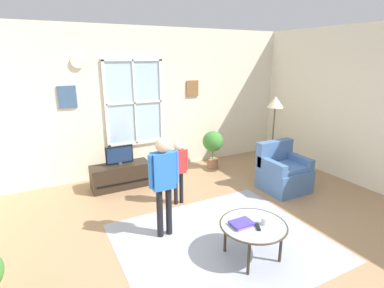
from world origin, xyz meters
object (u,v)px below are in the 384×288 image
Objects in this scene: tv_stand at (121,176)px; person_blue_shirt at (163,176)px; floor_lamp at (275,110)px; television at (119,155)px; armchair at (283,173)px; cup at (265,221)px; remote_near_cup at (258,227)px; remote_near_books at (250,222)px; book_stack at (241,223)px; potted_plant_by_window at (213,144)px; coffee_table at (253,226)px; person_red_shirt at (178,165)px.

person_blue_shirt is at bearing -86.43° from tv_stand.
floor_lamp is at bearing 20.19° from person_blue_shirt.
television is 3.02m from armchair.
cup is 0.67× the size of remote_near_cup.
remote_near_books is 0.10× the size of person_blue_shirt.
television is 1.89× the size of book_stack.
cup is (-1.62, -1.37, 0.17)m from armchair.
book_stack reaches higher than remote_near_cup.
cup is 3.12m from potted_plant_by_window.
potted_plant_by_window is at bearing 67.02° from remote_near_books.
cup is at bearing -139.72° from armchair.
armchair is 1.05× the size of potted_plant_by_window.
television is 0.36× the size of person_blue_shirt.
coffee_table is 0.75× the size of person_red_shirt.
person_red_shirt reaches higher than potted_plant_by_window.
armchair is at bearing 40.28° from cup.
potted_plant_by_window is at bearing 45.00° from person_blue_shirt.
person_blue_shirt is at bearing -126.70° from person_red_shirt.
floor_lamp reaches higher than remote_near_cup.
armchair is at bearing 33.96° from book_stack.
potted_plant_by_window is (1.18, 2.96, 0.09)m from remote_near_cup.
coffee_table is 2.96m from floor_lamp.
person_red_shirt reaches higher than remote_near_books.
potted_plant_by_window is (2.06, 0.09, -0.09)m from television.
cup reaches higher than book_stack.
person_blue_shirt is at bearing 131.87° from cup.
tv_stand is 0.77× the size of person_blue_shirt.
television reaches higher than cup.
remote_near_cup is (-0.12, -0.03, -0.04)m from cup.
armchair is at bearing -114.16° from floor_lamp.
tv_stand is 2.09m from potted_plant_by_window.
television is 3.01m from cup.
person_blue_shirt is (-0.76, 1.01, 0.41)m from remote_near_cup.
remote_near_books is at bearing -112.98° from potted_plant_by_window.
floor_lamp is (1.90, 2.01, 0.87)m from cup.
tv_stand is at bearing 107.57° from coffee_table.
cup is at bearing 12.32° from remote_near_cup.
coffee_table is 8.66× the size of cup.
person_red_shirt reaches higher than armchair.
remote_near_cup is at bearing -80.29° from remote_near_books.
remote_near_cup is at bearing -167.68° from cup.
remote_near_books reaches higher than tv_stand.
coffee_table is at bearing -142.92° from armchair.
potted_plant_by_window is (1.94, 1.94, -0.32)m from person_blue_shirt.
potted_plant_by_window is at bearing 132.49° from floor_lamp.
armchair is (2.62, -1.47, 0.10)m from tv_stand.
person_blue_shirt is at bearing -135.00° from potted_plant_by_window.
person_red_shirt is 2.34m from floor_lamp.
person_blue_shirt reaches higher than cup.
tv_stand is 1.29× the size of potted_plant_by_window.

